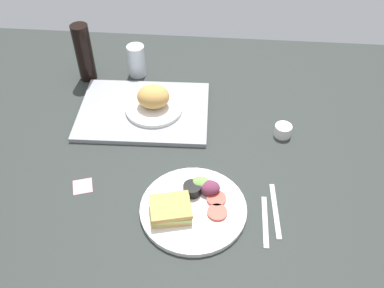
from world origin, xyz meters
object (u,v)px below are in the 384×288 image
plate_with_salad (191,206)px  espresso_cup (283,131)px  drinking_glass (137,61)px  soda_bottle (84,53)px  serving_tray (144,111)px  sticky_note (83,186)px  fork (265,221)px  knife (275,210)px  bread_plate_near (154,101)px

plate_with_salad → espresso_cup: plate_with_salad is taller
drinking_glass → espresso_cup: 62.33cm
plate_with_salad → soda_bottle: bearing=127.0°
serving_tray → sticky_note: size_ratio=8.04×
fork → espresso_cup: bearing=-11.2°
knife → plate_with_salad: bearing=90.7°
bread_plate_near → knife: size_ratio=1.05×
serving_tray → plate_with_salad: (20.27, -40.69, 0.85)cm
knife → soda_bottle: bearing=46.6°
serving_tray → bread_plate_near: bearing=6.7°
sticky_note → fork: bearing=-8.6°
soda_bottle → sticky_note: size_ratio=3.99×
fork → sticky_note: size_ratio=3.04×
bread_plate_near → espresso_cup: size_ratio=3.55×
drinking_glass → sticky_note: drinking_glass is taller
soda_bottle → fork: (65.72, -62.14, -10.93)cm
espresso_cup → fork: espresso_cup is taller
plate_with_salad → soda_bottle: 75.43cm
serving_tray → sticky_note: serving_tray is taller
drinking_glass → fork: (47.17, -66.13, -5.98)cm
drinking_glass → fork: drinking_glass is taller
fork → knife: bearing=-37.0°
soda_bottle → sticky_note: bearing=-77.2°
serving_tray → drinking_glass: bearing=105.2°
drinking_glass → soda_bottle: soda_bottle is taller
plate_with_salad → drinking_glass: (-26.51, 63.73, 4.58)cm
bread_plate_near → sticky_note: bearing=-114.6°
fork → sticky_note: (-53.46, 8.10, -0.19)cm
knife → fork: bearing=140.0°
knife → sticky_note: (-56.46, 4.10, -0.19)cm
bread_plate_near → drinking_glass: 24.72cm
serving_tray → plate_with_salad: 45.46cm
espresso_cup → knife: 31.91cm
fork → soda_bottle: bearing=46.5°
soda_bottle → knife: size_ratio=1.18×
espresso_cup → bread_plate_near: bearing=169.8°
drinking_glass → espresso_cup: size_ratio=2.23×
soda_bottle → espresso_cup: 77.96cm
bread_plate_near → knife: bearing=-44.5°
bread_plate_near → fork: (37.23, -43.53, -4.79)cm
fork → knife: same height
serving_tray → espresso_cup: espresso_cup is taller
bread_plate_near → sticky_note: (-16.23, -35.43, -4.98)cm
serving_tray → knife: bearing=-41.7°
plate_with_salad → soda_bottle: soda_bottle is taller
serving_tray → knife: 58.80cm
drinking_glass → soda_bottle: (-18.56, -3.99, 4.95)cm
drinking_glass → sticky_note: 58.70cm
drinking_glass → knife: size_ratio=0.66×
plate_with_salad → fork: (20.65, -2.41, -1.40)cm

